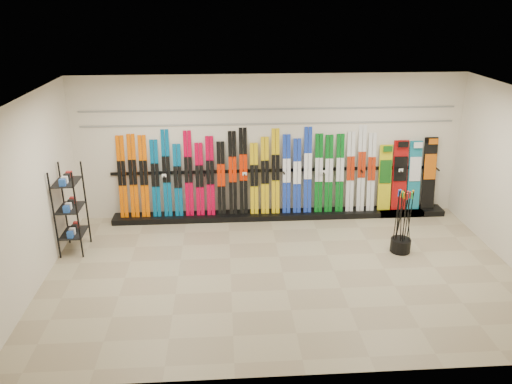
{
  "coord_description": "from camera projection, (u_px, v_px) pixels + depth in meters",
  "views": [
    {
      "loc": [
        -0.96,
        -7.41,
        4.41
      ],
      "look_at": [
        -0.39,
        1.0,
        1.1
      ],
      "focal_mm": 35.0,
      "sensor_mm": 36.0,
      "label": 1
    }
  ],
  "objects": [
    {
      "name": "pole_bin",
      "position": [
        400.0,
        245.0,
        9.21
      ],
      "size": [
        0.37,
        0.37,
        0.25
      ],
      "primitive_type": "cylinder",
      "color": "black",
      "rests_on": "floor"
    },
    {
      "name": "ski_poles",
      "position": [
        403.0,
        222.0,
        9.03
      ],
      "size": [
        0.31,
        0.3,
        1.18
      ],
      "color": "black",
      "rests_on": "pole_bin"
    },
    {
      "name": "back_wall",
      "position": [
        270.0,
        147.0,
        10.33
      ],
      "size": [
        8.0,
        0.0,
        8.0
      ],
      "primitive_type": "plane",
      "rotation": [
        1.57,
        0.0,
        0.0
      ],
      "color": "beige",
      "rests_on": "floor"
    },
    {
      "name": "floor",
      "position": [
        283.0,
        272.0,
        8.55
      ],
      "size": [
        8.0,
        8.0,
        0.0
      ],
      "primitive_type": "plane",
      "color": "gray",
      "rests_on": "ground"
    },
    {
      "name": "ski_rack_base",
      "position": [
        281.0,
        215.0,
        10.66
      ],
      "size": [
        8.0,
        0.4,
        0.12
      ],
      "primitive_type": "cube",
      "color": "black",
      "rests_on": "floor"
    },
    {
      "name": "accessory_rack",
      "position": [
        71.0,
        210.0,
        9.02
      ],
      "size": [
        0.4,
        0.6,
        1.63
      ],
      "primitive_type": "cube",
      "color": "black",
      "rests_on": "floor"
    },
    {
      "name": "snowboards",
      "position": [
        408.0,
        175.0,
        10.61
      ],
      "size": [
        1.24,
        0.24,
        1.55
      ],
      "color": "gold",
      "rests_on": "ski_rack_base"
    },
    {
      "name": "skis",
      "position": [
        249.0,
        175.0,
        10.36
      ],
      "size": [
        5.36,
        0.29,
        1.82
      ],
      "color": "#E55B00",
      "rests_on": "ski_rack_base"
    },
    {
      "name": "slatwall_rail_1",
      "position": [
        270.0,
        109.0,
        10.01
      ],
      "size": [
        7.6,
        0.02,
        0.03
      ],
      "primitive_type": "cube",
      "color": "gray",
      "rests_on": "back_wall"
    },
    {
      "name": "slatwall_rail_0",
      "position": [
        270.0,
        124.0,
        10.12
      ],
      "size": [
        7.6,
        0.02,
        0.03
      ],
      "primitive_type": "cube",
      "color": "gray",
      "rests_on": "back_wall"
    },
    {
      "name": "ceiling",
      "position": [
        286.0,
        98.0,
        7.46
      ],
      "size": [
        8.0,
        8.0,
        0.0
      ],
      "primitive_type": "plane",
      "rotation": [
        3.14,
        0.0,
        0.0
      ],
      "color": "silver",
      "rests_on": "back_wall"
    },
    {
      "name": "left_wall",
      "position": [
        29.0,
        197.0,
        7.75
      ],
      "size": [
        0.0,
        5.0,
        5.0
      ],
      "primitive_type": "plane",
      "rotation": [
        1.57,
        0.0,
        1.57
      ],
      "color": "beige",
      "rests_on": "floor"
    }
  ]
}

